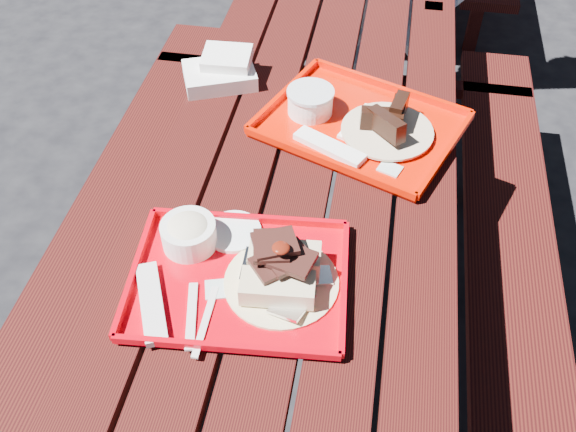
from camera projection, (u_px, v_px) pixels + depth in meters
name	position (u px, v px, depth m)	size (l,w,h in m)	color
ground	(296.00, 359.00, 2.06)	(60.00, 60.00, 0.00)	black
picnic_table_near	(298.00, 244.00, 1.66)	(1.41, 2.40, 0.75)	#38100A
near_tray	(239.00, 265.00, 1.32)	(0.47, 0.39, 0.14)	#CD000E
far_tray	(357.00, 122.00, 1.67)	(0.59, 0.53, 0.08)	red
white_cloth	(222.00, 71.00, 1.81)	(0.24, 0.21, 0.08)	white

